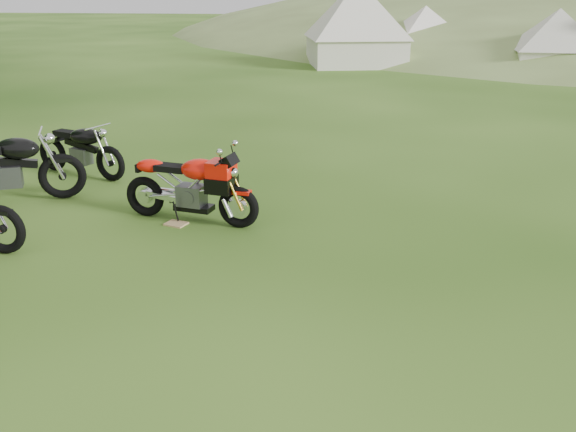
% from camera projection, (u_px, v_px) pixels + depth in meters
% --- Properties ---
extents(ground, '(120.00, 120.00, 0.00)m').
position_uv_depth(ground, '(263.00, 291.00, 6.61)').
color(ground, '#21460F').
rests_on(ground, ground).
extents(sport_motorcycle, '(1.88, 0.83, 1.10)m').
position_uv_depth(sport_motorcycle, '(190.00, 182.00, 8.35)').
color(sport_motorcycle, red).
rests_on(sport_motorcycle, ground).
extents(plywood_board, '(0.32, 0.29, 0.02)m').
position_uv_depth(plywood_board, '(176.00, 224.00, 8.42)').
color(plywood_board, tan).
rests_on(plywood_board, ground).
extents(vintage_moto_a, '(1.81, 1.04, 0.94)m').
position_uv_depth(vintage_moto_a, '(80.00, 148.00, 10.38)').
color(vintage_moto_a, black).
rests_on(vintage_moto_a, ground).
extents(vintage_moto_c, '(2.12, 1.27, 1.10)m').
position_uv_depth(vintage_moto_c, '(5.00, 166.00, 9.05)').
color(vintage_moto_c, black).
rests_on(vintage_moto_c, ground).
extents(tent_left, '(4.00, 4.00, 2.91)m').
position_uv_depth(tent_left, '(356.00, 25.00, 24.17)').
color(tent_left, silver).
rests_on(tent_left, ground).
extents(tent_mid, '(3.26, 3.26, 2.29)m').
position_uv_depth(tent_mid, '(425.00, 30.00, 26.51)').
color(tent_mid, white).
rests_on(tent_mid, ground).
extents(tent_right, '(2.86, 2.86, 2.34)m').
position_uv_depth(tent_right, '(557.00, 38.00, 22.12)').
color(tent_right, beige).
rests_on(tent_right, ground).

